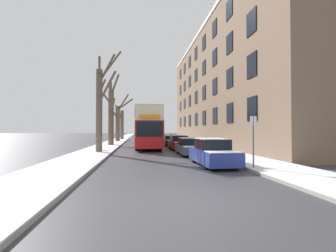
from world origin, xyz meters
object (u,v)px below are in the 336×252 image
Objects in this scene: bare_tree_left_1 at (111,114)px; bare_tree_left_2 at (118,121)px; parked_car_4 at (165,139)px; double_decker_bus at (147,126)px; parked_car_2 at (179,143)px; bare_tree_left_0 at (100,105)px; parked_car_1 at (190,147)px; parked_car_0 at (213,153)px; bare_tree_left_3 at (122,124)px; pedestrian_left_sidewalk at (98,142)px; parked_car_3 at (171,141)px; street_sign_post at (253,139)px.

bare_tree_left_2 is (-0.00, 10.22, -0.49)m from bare_tree_left_1.
parked_car_4 is at bearing -27.02° from bare_tree_left_2.
double_decker_bus reaches higher than parked_car_2.
bare_tree_left_0 is 2.08× the size of parked_car_2.
double_decker_bus is at bearing 112.69° from parked_car_1.
bare_tree_left_1 reaches higher than parked_car_4.
parked_car_0 is at bearing -74.35° from bare_tree_left_2.
double_decker_bus reaches higher than parked_car_0.
bare_tree_left_3 is 4.50× the size of pedestrian_left_sidewalk.
bare_tree_left_2 reaches higher than pedestrian_left_sidewalk.
bare_tree_left_1 is at bearing 91.34° from bare_tree_left_0.
bare_tree_left_3 reaches higher than parked_car_3.
bare_tree_left_0 is at bearing -114.94° from parked_car_4.
bare_tree_left_1 is 2.08× the size of parked_car_0.
bare_tree_left_1 is at bearing -89.76° from bare_tree_left_3.
parked_car_4 is (0.00, 12.49, -0.03)m from parked_car_2.
bare_tree_left_0 is 2.27× the size of parked_car_1.
parked_car_1 is (7.59, -30.05, -2.70)m from bare_tree_left_3.
bare_tree_left_3 is at bearing 90.50° from bare_tree_left_2.
parked_car_1 is at bearing 126.78° from pedestrian_left_sidewalk.
parked_car_4 is at bearing 65.06° from bare_tree_left_0.
bare_tree_left_3 is 14.81m from parked_car_4.
parked_car_2 is at bearing -90.00° from parked_car_4.
parked_car_2 is 2.71× the size of pedestrian_left_sidewalk.
street_sign_post is at bearing -76.51° from bare_tree_left_3.
street_sign_post is (1.37, -12.43, 0.85)m from parked_car_2.
bare_tree_left_3 reaches higher than parked_car_2.
parked_car_4 is at bearing 90.00° from parked_car_1.
bare_tree_left_1 is at bearing 179.87° from parked_car_3.
bare_tree_left_0 is at bearing -89.35° from bare_tree_left_2.
street_sign_post is (8.67, -9.25, -2.60)m from bare_tree_left_0.
parked_car_3 is 10.48m from pedestrian_left_sidewalk.
parked_car_4 is (0.00, 22.99, -0.05)m from parked_car_0.
bare_tree_left_2 reaches higher than parked_car_3.
bare_tree_left_0 is 19.52m from bare_tree_left_2.
bare_tree_left_3 is 1.66× the size of parked_car_2.
parked_car_2 is at bearing 90.00° from parked_car_1.
bare_tree_left_3 is 38.46m from street_sign_post.
double_decker_bus is 2.54× the size of parked_car_4.
parked_car_1 is (7.51, -21.45, -2.86)m from bare_tree_left_2.
pedestrian_left_sidewalk is at bearing -138.42° from parked_car_3.
bare_tree_left_2 is at bearing 105.65° from parked_car_0.
parked_car_2 is 12.49m from parked_car_4.
bare_tree_left_1 is 2.02× the size of parked_car_2.
bare_tree_left_2 is 1.15× the size of bare_tree_left_3.
parked_car_4 is at bearing 93.15° from street_sign_post.
parked_car_4 is (7.51, -3.83, -2.85)m from bare_tree_left_2.
parked_car_3 is 1.62× the size of street_sign_post.
bare_tree_left_3 is 1.67× the size of parked_car_4.
parked_car_0 is at bearing -77.91° from bare_tree_left_3.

